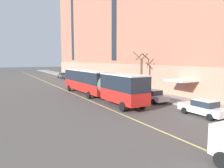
% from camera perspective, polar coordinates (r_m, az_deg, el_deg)
% --- Properties ---
extents(ground_plane, '(260.00, 260.00, 0.00)m').
position_cam_1_polar(ground_plane, '(30.77, -4.65, -3.52)').
color(ground_plane, '#4C4947').
extents(sidewalk, '(4.62, 160.00, 0.15)m').
position_cam_1_polar(sidewalk, '(37.46, 5.48, -1.62)').
color(sidewalk, gray).
rests_on(sidewalk, ground).
extents(apartment_facade, '(15.20, 110.00, 30.06)m').
position_cam_1_polar(apartment_facade, '(41.32, 18.42, 19.71)').
color(apartment_facade, '#A36651').
rests_on(apartment_facade, ground).
extents(city_bus, '(3.22, 20.11, 3.71)m').
position_cam_1_polar(city_bus, '(30.19, -4.01, 0.40)').
color(city_bus, red).
rests_on(city_bus, ground).
extents(parked_car_black_0, '(2.13, 4.85, 1.56)m').
position_cam_1_polar(parked_car_black_0, '(41.43, -3.79, 0.17)').
color(parked_car_black_0, black).
rests_on(parked_car_black_0, ground).
extents(parked_car_silver_1, '(2.11, 4.76, 1.56)m').
position_cam_1_polar(parked_car_silver_1, '(27.94, 10.23, -3.00)').
color(parked_car_silver_1, '#B7B7BC').
rests_on(parked_car_silver_1, ground).
extents(parked_car_darkgray_2, '(1.89, 4.77, 1.56)m').
position_cam_1_polar(parked_car_darkgray_2, '(63.62, -12.79, 2.23)').
color(parked_car_darkgray_2, '#4C4C51').
rests_on(parked_car_darkgray_2, ground).
extents(parked_car_champagne_3, '(1.97, 4.23, 1.56)m').
position_cam_1_polar(parked_car_champagne_3, '(50.91, -8.49, 1.29)').
color(parked_car_champagne_3, '#BCAD89').
rests_on(parked_car_champagne_3, ground).
extents(parked_car_silver_4, '(1.95, 4.62, 1.56)m').
position_cam_1_polar(parked_car_silver_4, '(35.07, 1.11, -0.97)').
color(parked_car_silver_4, '#B7B7BC').
rests_on(parked_car_silver_4, ground).
extents(parked_car_white_6, '(1.93, 4.65, 1.56)m').
position_cam_1_polar(parked_car_white_6, '(22.35, 22.71, -5.79)').
color(parked_car_white_6, silver).
rests_on(parked_car_white_6, ground).
extents(parked_car_navy_7, '(2.05, 4.54, 1.56)m').
position_cam_1_polar(parked_car_navy_7, '(57.49, -11.10, 1.83)').
color(parked_car_navy_7, navy).
rests_on(parked_car_navy_7, ground).
extents(street_tree_mid_block, '(2.13, 1.98, 6.40)m').
position_cam_1_polar(street_tree_mid_block, '(34.98, 7.68, 3.33)').
color(street_tree_mid_block, brown).
rests_on(street_tree_mid_block, sidewalk).
extents(fire_hydrant, '(0.42, 0.24, 0.72)m').
position_cam_1_polar(fire_hydrant, '(51.80, -6.93, 1.08)').
color(fire_hydrant, red).
rests_on(fire_hydrant, sidewalk).
extents(lane_centerline, '(0.16, 140.00, 0.01)m').
position_cam_1_polar(lane_centerline, '(32.98, -9.14, -2.90)').
color(lane_centerline, '#E0D66B').
rests_on(lane_centerline, ground).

